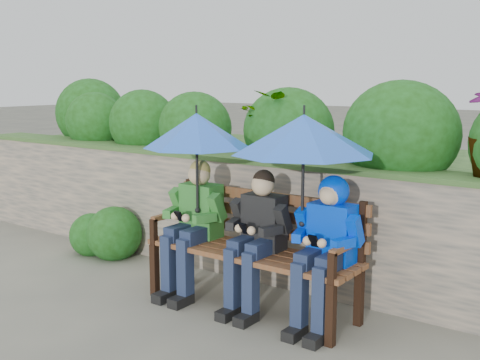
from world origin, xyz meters
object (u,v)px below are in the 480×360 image
Objects in this scene: park_bench at (256,242)px; umbrella_left at (197,131)px; boy_middle at (257,233)px; umbrella_right at (304,135)px; boy_left at (194,220)px; boy_right at (326,239)px.

umbrella_left is (-0.49, -0.09, 0.81)m from park_bench.
umbrella_right is (0.37, 0.01, 0.73)m from boy_middle.
umbrella_left is (0.06, -0.02, 0.71)m from boy_left.
boy_right is at bearing 0.67° from boy_left.
boy_left is (-0.55, -0.07, 0.10)m from park_bench.
boy_right reaches higher than boy_middle.
umbrella_right reaches higher than park_bench.
park_bench is at bearing 174.51° from boy_right.
park_bench is 0.56m from boy_left.
umbrella_right reaches higher than boy_middle.
boy_left is at bearing -179.49° from umbrella_right.
boy_left reaches higher than park_bench.
umbrella_left reaches higher than boy_middle.
park_bench is 1.58× the size of boy_right.
park_bench is at bearing 171.48° from umbrella_right.
boy_right is (0.55, 0.01, 0.04)m from boy_middle.
umbrella_right is at bearing 1.85° from umbrella_left.
umbrella_right is (0.91, 0.03, 0.02)m from umbrella_left.
park_bench is 0.63m from boy_right.
park_bench is at bearing 7.52° from boy_left.
umbrella_left is (-1.09, -0.03, 0.67)m from boy_right.
umbrella_left is at bearing -178.15° from umbrella_right.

